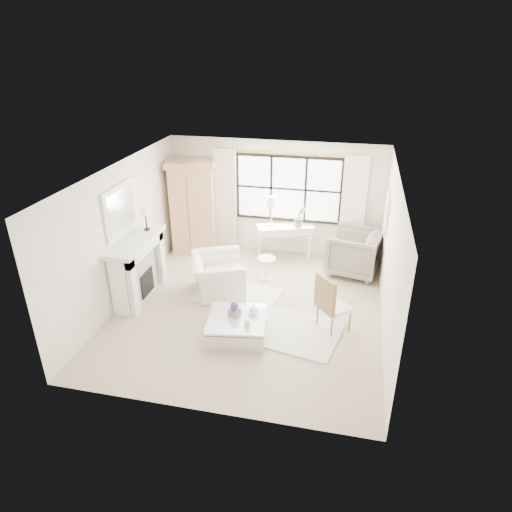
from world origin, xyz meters
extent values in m
plane|color=tan|center=(0.00, 0.00, 0.00)|extent=(5.50, 5.50, 0.00)
plane|color=white|center=(0.00, 0.00, 2.70)|extent=(5.50, 5.50, 0.00)
plane|color=white|center=(0.00, 2.75, 1.35)|extent=(5.00, 0.00, 5.00)
plane|color=beige|center=(0.00, -2.75, 1.35)|extent=(5.00, 0.00, 5.00)
plane|color=silver|center=(-2.50, 0.00, 1.35)|extent=(0.00, 5.50, 5.50)
plane|color=silver|center=(2.50, 0.00, 1.35)|extent=(0.00, 5.50, 5.50)
cube|color=white|center=(0.30, 2.73, 1.60)|extent=(2.40, 0.02, 1.50)
cylinder|color=#C68E44|center=(0.30, 2.67, 2.47)|extent=(3.30, 0.04, 0.04)
cube|color=beige|center=(-1.20, 2.65, 1.24)|extent=(0.55, 0.10, 2.47)
cube|color=white|center=(1.80, 2.65, 1.24)|extent=(0.55, 0.10, 2.47)
cube|color=white|center=(-2.29, 0.00, 0.59)|extent=(0.34, 1.50, 1.18)
cube|color=#A7A8AE|center=(-2.12, 0.00, 0.53)|extent=(0.03, 1.22, 0.97)
cube|color=black|center=(-2.11, 0.00, 0.32)|extent=(0.06, 0.52, 0.50)
cube|color=white|center=(-2.25, 0.00, 1.22)|extent=(0.58, 1.66, 0.08)
cube|color=white|center=(-2.47, 0.00, 1.84)|extent=(0.05, 1.15, 0.95)
cube|color=silver|center=(-2.44, 0.00, 1.84)|extent=(0.02, 1.00, 0.80)
cube|color=white|center=(2.47, 1.70, 1.55)|extent=(0.04, 0.62, 0.82)
cube|color=beige|center=(2.45, 1.70, 1.55)|extent=(0.01, 0.52, 0.72)
cylinder|color=black|center=(-2.22, 0.49, 1.27)|extent=(0.12, 0.12, 0.03)
cylinder|color=black|center=(-2.22, 0.49, 1.44)|extent=(0.03, 0.03, 0.30)
cone|color=beige|center=(-2.22, 0.49, 1.68)|extent=(0.22, 0.22, 0.18)
cube|color=tan|center=(-1.92, 2.34, 1.05)|extent=(1.11, 0.82, 2.10)
cube|color=tan|center=(-1.92, 2.34, 2.17)|extent=(1.25, 0.94, 0.14)
cube|color=white|center=(0.30, 2.43, 0.68)|extent=(1.31, 0.82, 0.14)
cube|color=white|center=(0.30, 2.43, 0.77)|extent=(1.38, 0.87, 0.06)
cylinder|color=gold|center=(-0.03, 2.42, 0.82)|extent=(0.14, 0.14, 0.03)
cylinder|color=gold|center=(-0.03, 2.42, 1.06)|extent=(0.02, 0.02, 0.46)
cone|color=beige|center=(-0.03, 2.42, 1.38)|extent=(0.28, 0.28, 0.22)
imported|color=#5E7850|center=(0.63, 2.44, 1.05)|extent=(0.34, 0.30, 0.51)
cylinder|color=silver|center=(0.09, 1.26, 0.01)|extent=(0.26, 0.26, 0.03)
cylinder|color=silver|center=(0.09, 1.26, 0.25)|extent=(0.06, 0.06, 0.44)
cylinder|color=white|center=(0.09, 1.26, 0.49)|extent=(0.40, 0.40, 0.03)
cube|color=white|center=(-0.33, 0.44, 0.01)|extent=(1.78, 1.42, 0.03)
cube|color=silver|center=(0.90, -0.57, 0.02)|extent=(1.94, 1.60, 0.03)
imported|color=silver|center=(-0.77, 0.52, 0.38)|extent=(1.38, 1.46, 0.76)
imported|color=gray|center=(1.91, 1.97, 0.49)|extent=(1.27, 1.24, 0.98)
cube|color=white|center=(1.64, -0.32, 0.46)|extent=(0.66, 0.66, 0.07)
cube|color=olive|center=(1.47, -0.48, 0.78)|extent=(0.36, 0.39, 0.60)
cube|color=silver|center=(0.00, -0.91, 0.16)|extent=(1.14, 1.14, 0.32)
cube|color=silver|center=(0.00, -0.91, 0.36)|extent=(1.14, 1.14, 0.04)
cube|color=slate|center=(-0.05, -0.85, 0.44)|extent=(0.21, 0.21, 0.12)
sphere|color=#532B6C|center=(-0.05, -0.85, 0.58)|extent=(0.14, 0.14, 0.14)
cylinder|color=silver|center=(0.24, -1.11, 0.44)|extent=(0.09, 0.09, 0.12)
imported|color=silver|center=(0.26, -0.72, 0.47)|extent=(0.18, 0.18, 0.17)
camera|label=1|loc=(1.77, -7.32, 4.80)|focal=32.00mm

